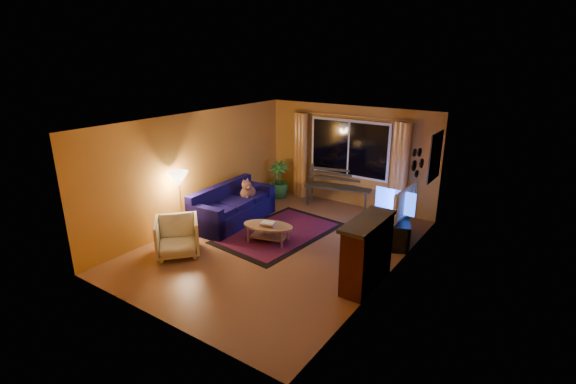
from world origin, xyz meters
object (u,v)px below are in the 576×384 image
Objects in this scene: coffee_table at (268,234)px; sofa at (233,205)px; armchair at (177,235)px; floor_lamp at (181,204)px; tv_console at (397,228)px; bench at (338,196)px.

sofa is at bearing 162.29° from coffee_table.
floor_lamp is at bearing 84.03° from armchair.
sofa is 1.24m from floor_lamp.
floor_lamp is 1.93m from coffee_table.
sofa reaches higher than tv_console.
coffee_table is 0.82× the size of tv_console.
bench is at bearing 54.85° from sofa.
tv_console is (3.44, 1.16, -0.16)m from sofa.
bench is 1.29× the size of tv_console.
bench is 2.73m from coffee_table.
floor_lamp is 1.32× the size of coffee_table.
sofa is 2.59× the size of armchair.
sofa reaches higher than coffee_table.
bench is 0.79× the size of sofa.
armchair reaches higher than bench.
sofa reaches higher than armchair.
coffee_table is at bearing 22.66° from floor_lamp.
armchair is 0.64× the size of tv_console.
armchair is 0.97m from floor_lamp.
bench is at bearing 86.85° from coffee_table.
bench is at bearing 127.75° from tv_console.
floor_lamp reaches higher than coffee_table.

